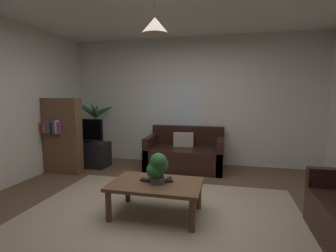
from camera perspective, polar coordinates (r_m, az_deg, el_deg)
floor at (r=3.43m, az=-1.22°, el=-18.48°), size 5.18×4.84×0.02m
rug at (r=3.25m, az=-2.17°, el=-19.73°), size 3.37×2.66×0.01m
wall_back at (r=5.51m, az=5.22°, el=5.41°), size 5.30×0.06×2.64m
window_pane at (r=5.55m, az=1.25°, el=4.37°), size 1.26×0.01×0.95m
couch_under_window at (r=5.16m, az=3.76°, el=-6.39°), size 1.49×0.82×0.82m
coffee_table at (r=3.22m, az=-2.68°, el=-13.33°), size 1.09×0.70×0.41m
book_on_table_0 at (r=3.26m, az=-4.92°, el=-11.70°), size 0.13×0.10×0.03m
remote_on_table_0 at (r=3.20m, az=-0.39°, el=-12.09°), size 0.17×0.11×0.02m
remote_on_table_1 at (r=3.27m, az=0.08°, el=-11.65°), size 0.05×0.16×0.02m
potted_plant_on_table at (r=3.11m, az=-2.29°, el=-9.03°), size 0.27×0.23×0.37m
tv_stand at (r=5.59m, az=-17.43°, el=-5.92°), size 0.90×0.44×0.50m
tv at (r=5.49m, az=-17.74°, el=-0.93°), size 0.76×0.16×0.48m
potted_palm_corner at (r=5.89m, az=-15.68°, el=-1.45°), size 0.79×0.88×1.37m
bookshelf_corner at (r=5.19m, az=-22.26°, el=-1.95°), size 0.70×0.31×1.40m
pendant_lamp at (r=3.11m, az=-2.89°, el=21.23°), size 0.31×0.31×0.50m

